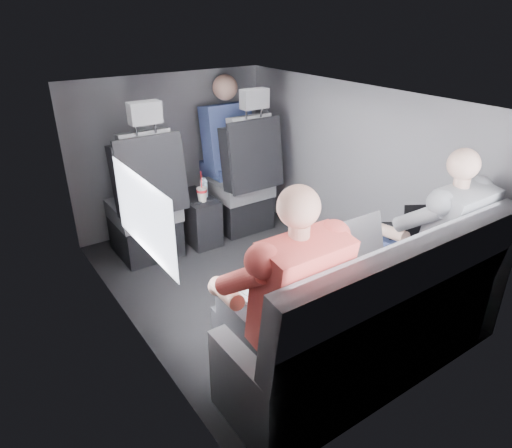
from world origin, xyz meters
TOP-DOWN VIEW (x-y plane):
  - floor at (0.00, 0.00)m, footprint 2.60×2.60m
  - ceiling at (0.00, 0.00)m, footprint 2.60×2.60m
  - panel_left at (-0.90, 0.00)m, footprint 0.02×2.60m
  - panel_right at (0.90, 0.00)m, footprint 0.02×2.60m
  - panel_front at (0.00, 1.30)m, footprint 1.80×0.02m
  - panel_back at (0.00, -1.30)m, footprint 1.80×0.02m
  - side_window at (-0.88, -0.30)m, footprint 0.02×0.75m
  - seatbelt at (0.45, 0.67)m, footprint 0.35×0.11m
  - front_seat_left at (-0.45, 0.84)m, footprint 0.52×0.58m
  - front_seat_right at (0.45, 0.84)m, footprint 0.52×0.58m
  - center_console at (0.00, 0.88)m, footprint 0.24×0.48m
  - rear_bench at (0.00, -1.06)m, footprint 1.60×0.57m
  - soda_cup at (-0.00, 0.76)m, footprint 0.08×0.08m
  - water_bottle at (0.05, 0.82)m, footprint 0.06×0.06m
  - laptop_white at (-0.47, -0.84)m, footprint 0.35×0.34m
  - laptop_silver at (0.03, -0.78)m, footprint 0.39×0.35m
  - laptop_black at (0.62, -0.82)m, footprint 0.37×0.40m
  - passenger_rear_left at (-0.52, -0.97)m, footprint 0.50×0.62m
  - passenger_rear_right at (0.58, -0.97)m, footprint 0.48×0.60m
  - passenger_front_right at (0.45, 1.10)m, footprint 0.43×0.43m

SIDE VIEW (x-z plane):
  - floor at x=0.00m, z-range 0.00..0.00m
  - center_console at x=0.00m, z-range 0.00..0.41m
  - rear_bench at x=0.00m, z-range -0.15..0.77m
  - front_seat_left at x=-0.45m, z-range -0.23..1.03m
  - front_seat_right at x=0.45m, z-range -0.23..1.03m
  - soda_cup at x=0.00m, z-range 0.34..0.59m
  - water_bottle at x=0.05m, z-range 0.39..0.56m
  - passenger_rear_right at x=0.58m, z-range 0.02..1.21m
  - passenger_rear_left at x=-0.52m, z-range 0.02..1.24m
  - laptop_black at x=0.62m, z-range 0.52..0.74m
  - laptop_white at x=-0.47m, z-range 0.51..0.76m
  - laptop_silver at x=0.03m, z-range 0.50..0.77m
  - panel_left at x=-0.90m, z-range 0.00..1.35m
  - panel_right at x=0.90m, z-range 0.00..1.35m
  - panel_front at x=0.00m, z-range 0.00..1.35m
  - panel_back at x=0.00m, z-range 0.00..1.35m
  - passenger_front_right at x=0.45m, z-range 0.31..1.21m
  - seatbelt at x=0.45m, z-range 0.50..1.10m
  - side_window at x=-0.88m, z-range 0.69..1.11m
  - ceiling at x=0.00m, z-range 1.35..1.35m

